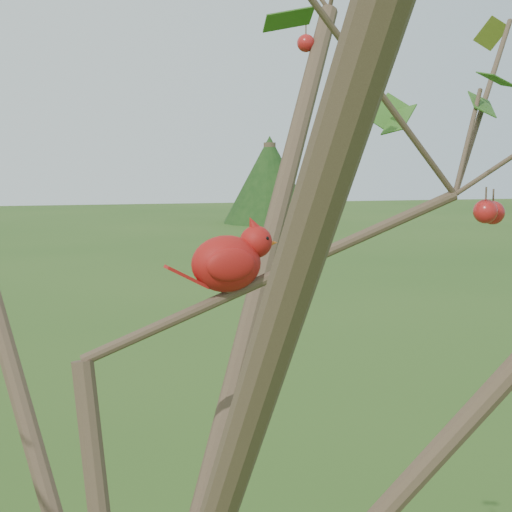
{
  "coord_description": "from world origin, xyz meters",
  "views": [
    {
      "loc": [
        -0.1,
        -1.1,
        2.26
      ],
      "look_at": [
        0.22,
        0.09,
        2.11
      ],
      "focal_mm": 55.0,
      "sensor_mm": 36.0,
      "label": 1
    }
  ],
  "objects": [
    {
      "name": "crabapple_tree",
      "position": [
        0.03,
        -0.02,
        2.12
      ],
      "size": [
        2.35,
        2.05,
        2.95
      ],
      "color": "#453325",
      "rests_on": "ground"
    },
    {
      "name": "cardinal",
      "position": [
        0.18,
        0.08,
        2.1
      ],
      "size": [
        0.19,
        0.1,
        0.13
      ],
      "rotation": [
        0.0,
        0.0,
        0.11
      ],
      "color": "#AE1C0E",
      "rests_on": "ground"
    },
    {
      "name": "distant_trees",
      "position": [
        -0.21,
        22.78,
        1.41
      ],
      "size": [
        39.21,
        10.22,
        3.14
      ],
      "color": "#453325",
      "rests_on": "ground"
    }
  ]
}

